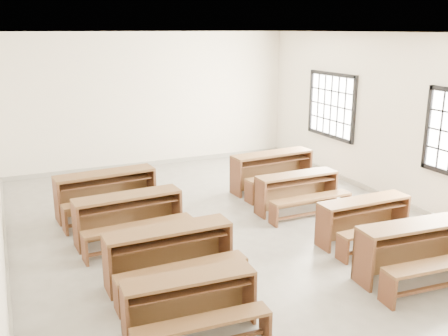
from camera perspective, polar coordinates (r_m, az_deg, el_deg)
name	(u,v)px	position (r m, az deg, el deg)	size (l,w,h in m)	color
room	(229,100)	(8.18, 0.58, 7.80)	(8.50, 8.50, 3.20)	gray
desk_set_0	(191,301)	(5.66, -3.82, -14.90)	(1.51, 0.85, 0.66)	brown
desk_set_1	(170,252)	(6.66, -6.17, -9.49)	(1.69, 0.89, 0.76)	brown
desk_set_2	(129,215)	(8.01, -10.75, -5.25)	(1.73, 0.97, 0.76)	brown
desk_set_3	(107,191)	(9.17, -13.24, -2.53)	(1.83, 1.06, 0.79)	brown
desk_set_4	(418,247)	(7.23, 21.32, -8.41)	(1.76, 1.00, 0.76)	brown
desk_set_5	(365,218)	(8.15, 15.85, -5.48)	(1.55, 0.81, 0.70)	brown
desk_set_6	(298,190)	(9.24, 8.45, -2.48)	(1.58, 0.83, 0.71)	brown
desk_set_7	(273,169)	(10.37, 5.64, -0.08)	(1.81, 1.02, 0.79)	brown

